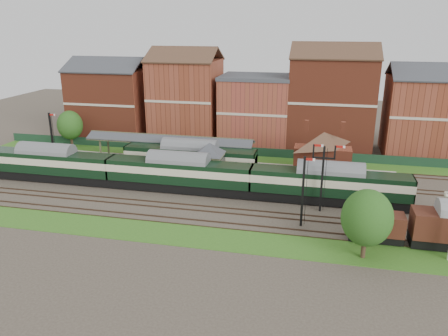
% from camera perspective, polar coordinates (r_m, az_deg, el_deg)
% --- Properties ---
extents(ground, '(160.00, 160.00, 0.00)m').
position_cam_1_polar(ground, '(56.95, 0.26, -3.54)').
color(ground, '#473D33').
rests_on(ground, ground).
extents(grass_back, '(90.00, 4.50, 0.06)m').
position_cam_1_polar(grass_back, '(71.76, 2.98, 1.18)').
color(grass_back, '#2D6619').
rests_on(grass_back, ground).
extents(grass_front, '(90.00, 5.00, 0.06)m').
position_cam_1_polar(grass_front, '(46.35, -2.93, -8.95)').
color(grass_front, '#2D6619').
rests_on(grass_front, ground).
extents(fence, '(90.00, 0.12, 1.50)m').
position_cam_1_polar(fence, '(73.44, 3.25, 2.17)').
color(fence, '#193823').
rests_on(fence, ground).
extents(platform, '(55.00, 3.40, 1.00)m').
position_cam_1_polar(platform, '(66.78, -2.15, 0.28)').
color(platform, '#2D2D2D').
rests_on(platform, ground).
extents(signal_box, '(5.40, 5.40, 6.00)m').
position_cam_1_polar(signal_box, '(59.49, -1.89, 0.70)').
color(signal_box, '#687956').
rests_on(signal_box, ground).
extents(brick_hut, '(3.20, 2.64, 2.94)m').
position_cam_1_polar(brick_hut, '(58.76, 5.71, -1.67)').
color(brick_hut, brown).
rests_on(brick_hut, ground).
extents(station_building, '(8.10, 8.10, 5.90)m').
position_cam_1_polar(station_building, '(63.77, 12.77, 2.19)').
color(station_building, '#943D25').
rests_on(station_building, platform).
extents(canopy, '(26.00, 3.89, 4.08)m').
position_cam_1_polar(canopy, '(67.35, -7.15, 3.93)').
color(canopy, '#494A2E').
rests_on(canopy, platform).
extents(semaphore_bracket, '(3.60, 0.25, 8.18)m').
position_cam_1_polar(semaphore_bracket, '(51.88, 12.78, -0.80)').
color(semaphore_bracket, black).
rests_on(semaphore_bracket, ground).
extents(semaphore_platform_end, '(1.23, 0.25, 8.00)m').
position_cam_1_polar(semaphore_platform_end, '(74.44, -21.54, 3.83)').
color(semaphore_platform_end, black).
rests_on(semaphore_platform_end, ground).
extents(semaphore_siding, '(1.23, 0.25, 8.00)m').
position_cam_1_polar(semaphore_siding, '(47.82, 10.29, -2.92)').
color(semaphore_siding, black).
rests_on(semaphore_siding, ground).
extents(town_backdrop, '(69.00, 10.00, 16.00)m').
position_cam_1_polar(town_backdrop, '(78.75, 4.04, 7.95)').
color(town_backdrop, '#943D25').
rests_on(town_backdrop, ground).
extents(dmu_train, '(57.96, 3.04, 4.45)m').
position_cam_1_polar(dmu_train, '(57.63, -5.91, -0.61)').
color(dmu_train, black).
rests_on(dmu_train, ground).
extents(platform_railcar, '(19.37, 3.05, 4.46)m').
position_cam_1_polar(platform_railcar, '(63.63, -4.44, 1.29)').
color(platform_railcar, black).
rests_on(platform_railcar, ground).
extents(goods_van_a, '(6.63, 2.87, 4.02)m').
position_cam_1_polar(goods_van_a, '(48.46, 27.12, -6.89)').
color(goods_van_a, black).
rests_on(goods_van_a, ground).
extents(goods_van_b, '(5.33, 2.31, 3.23)m').
position_cam_1_polar(goods_van_b, '(47.29, 19.29, -6.99)').
color(goods_van_b, black).
rests_on(goods_van_b, ground).
extents(tree_far, '(4.74, 4.74, 6.92)m').
position_cam_1_polar(tree_far, '(42.74, 18.17, -6.21)').
color(tree_far, '#382619').
rests_on(tree_far, ground).
extents(tree_back, '(4.47, 4.47, 6.53)m').
position_cam_1_polar(tree_back, '(82.80, -19.48, 5.30)').
color(tree_back, '#382619').
rests_on(tree_back, ground).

